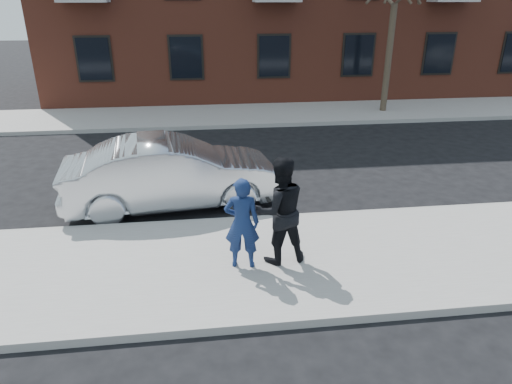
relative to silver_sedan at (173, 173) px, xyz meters
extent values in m
plane|color=black|center=(3.91, -2.71, -0.82)|extent=(100.00, 100.00, 0.00)
cube|color=gray|center=(3.91, -2.96, -0.74)|extent=(50.00, 3.50, 0.15)
cube|color=#999691|center=(3.91, -1.16, -0.74)|extent=(50.00, 0.10, 0.15)
cube|color=gray|center=(3.91, 8.54, -0.74)|extent=(50.00, 3.50, 0.15)
cube|color=#999691|center=(3.91, 6.74, -0.74)|extent=(50.00, 0.10, 0.15)
cube|color=black|center=(-3.59, 10.23, 1.38)|extent=(1.30, 0.06, 1.70)
cube|color=black|center=(7.81, 10.23, 1.38)|extent=(1.30, 0.06, 1.70)
cylinder|color=#352A1F|center=(8.41, 8.29, 1.43)|extent=(0.26, 0.26, 4.20)
imported|color=#B7BABF|center=(0.00, 0.00, 0.00)|extent=(5.14, 2.34, 1.64)
imported|color=navy|center=(1.32, -3.07, 0.17)|extent=(0.66, 0.47, 1.68)
cube|color=black|center=(1.30, -2.84, 0.68)|extent=(0.08, 0.13, 0.08)
imported|color=black|center=(2.00, -2.96, 0.33)|extent=(1.07, 0.89, 1.99)
cube|color=black|center=(1.82, -2.80, 0.47)|extent=(0.11, 0.15, 0.06)
camera|label=1|loc=(0.70, -10.08, 3.79)|focal=32.00mm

